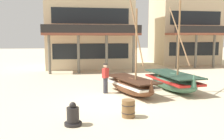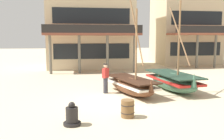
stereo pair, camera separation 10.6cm
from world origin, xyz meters
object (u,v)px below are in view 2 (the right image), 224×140
at_px(capstan_winch, 72,116).
at_px(wooden_barrel, 128,109).
at_px(harbor_building_annex, 185,20).
at_px(fishing_boat_centre_large, 173,81).
at_px(fishing_boat_near_left, 131,85).
at_px(fisherman_by_hull, 106,79).
at_px(harbor_building_main, 90,19).

relative_size(capstan_winch, wooden_barrel, 1.22).
xyz_separation_m(wooden_barrel, harbor_building_annex, (11.20, 19.19, 4.89)).
bearing_deg(capstan_winch, fishing_boat_centre_large, 40.12).
xyz_separation_m(fishing_boat_near_left, fisherman_by_hull, (-1.38, 0.43, 0.32)).
height_order(fisherman_by_hull, wooden_barrel, fisherman_by_hull).
bearing_deg(capstan_winch, harbor_building_annex, 55.91).
distance_m(fishing_boat_centre_large, harbor_building_annex, 17.28).
height_order(fisherman_by_hull, capstan_winch, fisherman_by_hull).
height_order(fisherman_by_hull, harbor_building_annex, harbor_building_annex).
relative_size(fishing_boat_near_left, fishing_boat_centre_large, 1.02).
height_order(wooden_barrel, harbor_building_annex, harbor_building_annex).
xyz_separation_m(fishing_boat_near_left, harbor_building_annex, (10.20, 15.40, 4.73)).
distance_m(fishing_boat_near_left, harbor_building_main, 14.03).
bearing_deg(capstan_winch, harbor_building_main, 84.70).
distance_m(fishing_boat_near_left, capstan_winch, 5.36).
bearing_deg(fishing_boat_near_left, fishing_boat_centre_large, 11.98).
bearing_deg(fishing_boat_near_left, fisherman_by_hull, 162.81).
height_order(fishing_boat_centre_large, capstan_winch, fishing_boat_centre_large).
bearing_deg(fisherman_by_hull, harbor_building_annex, 52.27).
bearing_deg(wooden_barrel, fishing_boat_near_left, 75.22).
bearing_deg(capstan_winch, fisherman_by_hull, 69.58).
distance_m(fishing_boat_centre_large, harbor_building_main, 14.03).
distance_m(harbor_building_main, harbor_building_annex, 11.94).
distance_m(fishing_boat_near_left, harbor_building_annex, 19.07).
bearing_deg(fisherman_by_hull, wooden_barrel, -84.85).
xyz_separation_m(wooden_barrel, harbor_building_main, (-0.53, 16.95, 4.79)).
xyz_separation_m(fisherman_by_hull, harbor_building_main, (-0.15, 12.73, 4.30)).
bearing_deg(harbor_building_annex, fishing_boat_centre_large, -116.94).
height_order(fishing_boat_near_left, wooden_barrel, fishing_boat_near_left).
bearing_deg(fishing_boat_near_left, harbor_building_annex, 56.47).
bearing_deg(wooden_barrel, harbor_building_main, 91.79).
height_order(fishing_boat_centre_large, fisherman_by_hull, fishing_boat_centre_large).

